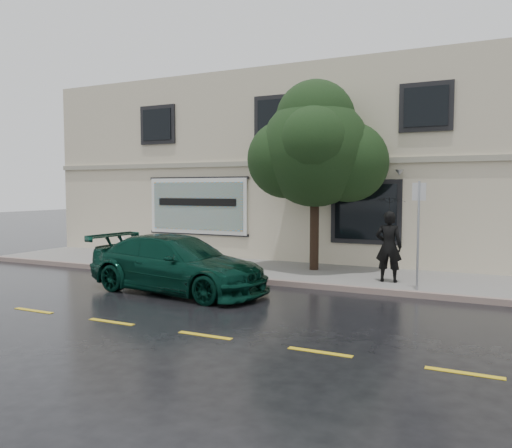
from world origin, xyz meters
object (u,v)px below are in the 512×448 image
at_px(car, 177,264).
at_px(pedestrian, 389,247).
at_px(fire_hydrant, 122,248).
at_px(street_tree, 315,152).

bearing_deg(car, pedestrian, -52.84).
bearing_deg(fire_hydrant, street_tree, -11.46).
height_order(car, street_tree, street_tree).
height_order(car, pedestrian, pedestrian).
distance_m(pedestrian, street_tree, 3.86).
xyz_separation_m(car, fire_hydrant, (-4.72, 3.40, -0.20)).
distance_m(car, fire_hydrant, 5.82).
relative_size(car, street_tree, 0.94).
relative_size(pedestrian, fire_hydrant, 2.41).
relative_size(street_tree, fire_hydrant, 6.70).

